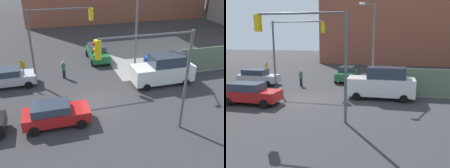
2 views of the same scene
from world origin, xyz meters
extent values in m
plane|color=#333335|center=(0.00, 0.00, 0.00)|extent=(120.00, 120.00, 0.00)
cube|color=gray|center=(9.00, 9.00, 0.01)|extent=(12.00, 12.00, 0.01)
cube|color=#93513D|center=(10.01, 34.00, 9.87)|extent=(32.00, 18.00, 19.74)
cylinder|color=#59595B|center=(-4.50, 4.50, 3.25)|extent=(0.18, 0.18, 6.50)
cylinder|color=#59595B|center=(-1.95, 4.50, 6.38)|extent=(5.10, 0.12, 0.12)
cube|color=yellow|center=(0.60, 4.50, 5.85)|extent=(0.32, 0.36, 1.00)
sphere|color=red|center=(0.78, 4.50, 6.17)|extent=(0.18, 0.18, 0.18)
sphere|color=orange|center=(0.78, 4.50, 5.85)|extent=(0.18, 0.18, 0.18)
sphere|color=green|center=(0.78, 4.50, 5.53)|extent=(0.18, 0.18, 0.18)
cylinder|color=#59595B|center=(4.50, -4.50, 3.25)|extent=(0.18, 0.18, 6.50)
cylinder|color=#59595B|center=(1.81, -4.50, 6.38)|extent=(5.38, 0.12, 0.12)
cube|color=yellow|center=(-0.88, -4.50, 5.85)|extent=(0.32, 0.36, 1.00)
sphere|color=red|center=(-1.06, -4.50, 6.17)|extent=(0.18, 0.18, 0.18)
sphere|color=orange|center=(-1.06, -4.50, 5.85)|extent=(0.18, 0.18, 0.18)
sphere|color=green|center=(-1.06, -4.50, 5.53)|extent=(0.18, 0.18, 0.18)
cylinder|color=slate|center=(5.20, 5.80, 4.00)|extent=(0.20, 0.20, 8.00)
cylinder|color=slate|center=(4.77, 4.68, 7.90)|extent=(0.96, 2.28, 0.10)
ellipsoid|color=silver|center=(4.34, 3.56, 7.75)|extent=(0.56, 0.36, 0.24)
cylinder|color=#4C4C4C|center=(-5.40, 4.47, 1.20)|extent=(0.08, 0.08, 2.40)
cube|color=yellow|center=(-5.40, 4.47, 2.05)|extent=(0.48, 0.48, 0.64)
cube|color=navy|center=(6.20, 5.00, 0.57)|extent=(0.56, 0.64, 1.15)
cylinder|color=navy|center=(6.20, 5.00, 1.15)|extent=(0.56, 0.64, 0.56)
cube|color=#B7BABF|center=(-6.58, 4.84, 0.70)|extent=(4.22, 1.80, 0.75)
cube|color=#2D3847|center=(-6.91, 4.84, 1.35)|extent=(2.37, 1.58, 0.55)
cylinder|color=black|center=(-5.14, 5.74, 0.32)|extent=(0.64, 0.22, 0.64)
cylinder|color=black|center=(-5.14, 3.94, 0.32)|extent=(0.64, 0.22, 0.64)
cylinder|color=black|center=(-8.01, 5.74, 0.32)|extent=(0.64, 0.22, 0.64)
cylinder|color=black|center=(-8.01, 3.94, 0.32)|extent=(0.64, 0.22, 0.64)
cube|color=#B21919|center=(-3.22, -1.98, 0.70)|extent=(4.35, 1.80, 0.75)
cube|color=#2D3847|center=(-3.57, -1.98, 1.35)|extent=(2.44, 1.58, 0.55)
cylinder|color=black|center=(-1.74, -1.08, 0.32)|extent=(0.64, 0.22, 0.64)
cylinder|color=black|center=(-1.74, -2.88, 0.32)|extent=(0.64, 0.22, 0.64)
cylinder|color=black|center=(-4.70, -1.08, 0.32)|extent=(0.64, 0.22, 0.64)
cylinder|color=black|center=(-4.70, -2.88, 0.32)|extent=(0.64, 0.22, 0.64)
cube|color=#1E6638|center=(2.02, 8.97, 0.70)|extent=(1.80, 4.45, 0.75)
cube|color=#2D3847|center=(2.02, 9.32, 1.35)|extent=(1.58, 2.49, 0.55)
cylinder|color=black|center=(2.92, 7.45, 0.32)|extent=(0.22, 0.64, 0.64)
cylinder|color=black|center=(1.12, 7.45, 0.32)|extent=(0.22, 0.64, 0.64)
cylinder|color=black|center=(2.92, 10.48, 0.32)|extent=(0.22, 0.64, 0.64)
cylinder|color=black|center=(1.12, 10.48, 0.32)|extent=(0.22, 0.64, 0.64)
cube|color=white|center=(6.21, 1.80, 1.02)|extent=(5.40, 2.10, 1.40)
cube|color=#2D3847|center=(6.64, 1.80, 2.17)|extent=(3.02, 1.85, 0.90)
cylinder|color=black|center=(4.38, 0.75, 0.32)|extent=(0.64, 0.22, 0.64)
cylinder|color=black|center=(4.38, 2.85, 0.32)|extent=(0.64, 0.22, 0.64)
cylinder|color=black|center=(8.05, 0.75, 0.32)|extent=(0.64, 0.22, 0.64)
cylinder|color=black|center=(8.05, 2.85, 0.32)|extent=(0.64, 0.22, 0.64)
cylinder|color=#2D664C|center=(-2.00, 5.20, 1.14)|extent=(0.36, 0.36, 0.65)
sphere|color=tan|center=(-2.00, 5.20, 1.57)|extent=(0.22, 0.22, 0.22)
cylinder|color=#1E1E2D|center=(-2.00, 5.20, 0.41)|extent=(0.28, 0.28, 0.82)
camera|label=1|loc=(-3.45, -16.25, 9.94)|focal=40.00mm
camera|label=2|loc=(7.16, -18.44, 5.17)|focal=40.00mm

